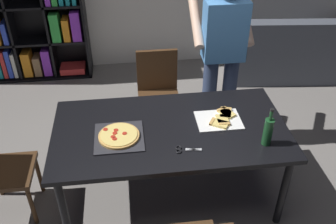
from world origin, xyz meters
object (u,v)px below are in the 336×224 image
bookshelf (28,12)px  wine_bottle (268,131)px  pepperoni_pizza_on_tray (119,136)px  kitchen_scissors (184,150)px  couch (291,53)px  chair_far_side (158,89)px  dining_table (170,135)px  person_serving_pizza (222,53)px

bookshelf → wine_bottle: bookshelf is taller
pepperoni_pizza_on_tray → kitchen_scissors: pepperoni_pizza_on_tray is taller
couch → bookshelf: 3.44m
chair_far_side → kitchen_scissors: 1.27m
bookshelf → kitchen_scissors: 3.07m
dining_table → person_serving_pizza: person_serving_pizza is taller
person_serving_pizza → kitchen_scissors: bearing=-116.8°
wine_bottle → pepperoni_pizza_on_tray: bearing=169.4°
bookshelf → wine_bottle: size_ratio=6.17×
dining_table → wine_bottle: size_ratio=5.86×
person_serving_pizza → wine_bottle: size_ratio=5.54×
dining_table → pepperoni_pizza_on_tray: (-0.40, -0.07, 0.08)m
bookshelf → wine_bottle: (2.16, -2.65, -0.01)m
kitchen_scissors → bookshelf: bearing=120.2°
bookshelf → person_serving_pizza: 2.62m
bookshelf → kitchen_scissors: bearing=-59.8°
pepperoni_pizza_on_tray → kitchen_scissors: bearing=-23.3°
dining_table → chair_far_side: (0.00, 0.98, -0.17)m
dining_table → wine_bottle: 0.76m
couch → wine_bottle: bearing=-118.1°
chair_far_side → pepperoni_pizza_on_tray: chair_far_side is taller
dining_table → bookshelf: size_ratio=0.95×
bookshelf → pepperoni_pizza_on_tray: (1.07, -2.45, -0.12)m
chair_far_side → kitchen_scissors: size_ratio=4.59×
person_serving_pizza → wine_bottle: (0.10, -1.03, -0.13)m
couch → wine_bottle: (-1.21, -2.26, 0.57)m
dining_table → wine_bottle: (0.69, -0.27, 0.19)m
bookshelf → dining_table: bearing=-58.2°
dining_table → couch: couch is taller
couch → pepperoni_pizza_on_tray: couch is taller
dining_table → kitchen_scissors: 0.29m
couch → bookshelf: bearing=173.4°
chair_far_side → wine_bottle: 1.47m
dining_table → pepperoni_pizza_on_tray: 0.42m
couch → wine_bottle: wine_bottle is taller
bookshelf → person_serving_pizza: bearing=-38.2°
person_serving_pizza → pepperoni_pizza_on_tray: (-0.99, -0.83, -0.23)m
dining_table → person_serving_pizza: 1.01m
chair_far_side → pepperoni_pizza_on_tray: (-0.40, -1.05, 0.25)m
pepperoni_pizza_on_tray → couch: bearing=41.8°
person_serving_pizza → kitchen_scissors: person_serving_pizza is taller
bookshelf → pepperoni_pizza_on_tray: size_ratio=5.23×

